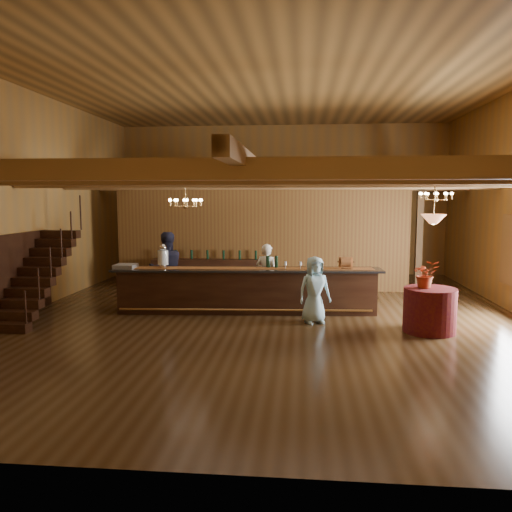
# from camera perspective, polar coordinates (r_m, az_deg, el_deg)

# --- Properties ---
(floor) EXTENTS (14.00, 14.00, 0.00)m
(floor) POSITION_cam_1_polar(r_m,az_deg,el_deg) (12.15, 1.47, -6.83)
(floor) COLOR #432E1B
(floor) RESTS_ON ground
(ceiling) EXTENTS (14.00, 14.00, 0.00)m
(ceiling) POSITION_cam_1_polar(r_m,az_deg,el_deg) (12.11, 1.55, 19.38)
(ceiling) COLOR #A37334
(ceiling) RESTS_ON wall_back
(wall_back) EXTENTS (12.00, 0.10, 5.50)m
(wall_back) POSITION_cam_1_polar(r_m,az_deg,el_deg) (18.80, 2.96, 6.41)
(wall_back) COLOR olive
(wall_back) RESTS_ON floor
(wall_front) EXTENTS (12.00, 0.10, 5.50)m
(wall_front) POSITION_cam_1_polar(r_m,az_deg,el_deg) (4.85, -4.10, 5.58)
(wall_front) COLOR olive
(wall_front) RESTS_ON floor
(wall_left) EXTENTS (0.10, 14.00, 5.50)m
(wall_left) POSITION_cam_1_polar(r_m,az_deg,el_deg) (13.61, -24.73, 5.70)
(wall_left) COLOR olive
(wall_left) RESTS_ON floor
(beam_grid) EXTENTS (11.90, 13.90, 0.39)m
(beam_grid) POSITION_cam_1_polar(r_m,az_deg,el_deg) (12.33, 1.68, 8.55)
(beam_grid) COLOR olive
(beam_grid) RESTS_ON wall_left
(support_posts) EXTENTS (9.20, 10.20, 3.20)m
(support_posts) POSITION_cam_1_polar(r_m,az_deg,el_deg) (11.38, 1.32, 0.43)
(support_posts) COLOR olive
(support_posts) RESTS_ON floor
(partition_wall) EXTENTS (9.00, 0.18, 3.10)m
(partition_wall) POSITION_cam_1_polar(r_m,az_deg,el_deg) (15.40, 0.52, 1.89)
(partition_wall) COLOR brown
(partition_wall) RESTS_ON floor
(window_right_back) EXTENTS (0.12, 1.05, 1.75)m
(window_right_back) POSITION_cam_1_polar(r_m,az_deg,el_deg) (13.85, 27.19, 0.60)
(window_right_back) COLOR white
(window_right_back) RESTS_ON wall_right
(staircase) EXTENTS (1.00, 2.80, 2.00)m
(staircase) POSITION_cam_1_polar(r_m,az_deg,el_deg) (12.83, -23.87, -2.14)
(staircase) COLOR #331C0F
(staircase) RESTS_ON floor
(backroom_boxes) EXTENTS (4.10, 0.60, 1.10)m
(backroom_boxes) POSITION_cam_1_polar(r_m,az_deg,el_deg) (17.48, 1.75, -0.91)
(backroom_boxes) COLOR #331C0F
(backroom_boxes) RESTS_ON floor
(tasting_bar) EXTENTS (6.66, 1.27, 1.12)m
(tasting_bar) POSITION_cam_1_polar(r_m,az_deg,el_deg) (12.38, -1.05, -3.92)
(tasting_bar) COLOR #331C0F
(tasting_bar) RESTS_ON floor
(beverage_dispenser) EXTENTS (0.26, 0.26, 0.60)m
(beverage_dispenser) POSITION_cam_1_polar(r_m,az_deg,el_deg) (12.58, -10.59, -0.04)
(beverage_dispenser) COLOR silver
(beverage_dispenser) RESTS_ON tasting_bar
(glass_rack_tray) EXTENTS (0.50, 0.50, 0.10)m
(glass_rack_tray) POSITION_cam_1_polar(r_m,az_deg,el_deg) (12.73, -14.68, -1.14)
(glass_rack_tray) COLOR gray
(glass_rack_tray) RESTS_ON tasting_bar
(raffle_drum) EXTENTS (0.34, 0.24, 0.30)m
(raffle_drum) POSITION_cam_1_polar(r_m,az_deg,el_deg) (12.34, 10.22, -0.68)
(raffle_drum) COLOR #98572D
(raffle_drum) RESTS_ON tasting_bar
(bar_bottle_0) EXTENTS (0.07, 0.07, 0.30)m
(bar_bottle_0) POSITION_cam_1_polar(r_m,az_deg,el_deg) (12.38, 1.32, -0.67)
(bar_bottle_0) COLOR black
(bar_bottle_0) RESTS_ON tasting_bar
(bar_bottle_1) EXTENTS (0.07, 0.07, 0.30)m
(bar_bottle_1) POSITION_cam_1_polar(r_m,az_deg,el_deg) (12.38, 1.44, -0.67)
(bar_bottle_1) COLOR black
(bar_bottle_1) RESTS_ON tasting_bar
(bar_bottle_2) EXTENTS (0.07, 0.07, 0.30)m
(bar_bottle_2) POSITION_cam_1_polar(r_m,az_deg,el_deg) (12.38, 2.33, -0.68)
(bar_bottle_2) COLOR black
(bar_bottle_2) RESTS_ON tasting_bar
(bar_bottle_3) EXTENTS (0.07, 0.07, 0.30)m
(bar_bottle_3) POSITION_cam_1_polar(r_m,az_deg,el_deg) (12.38, 2.35, -0.68)
(bar_bottle_3) COLOR black
(bar_bottle_3) RESTS_ON tasting_bar
(backbar_shelf) EXTENTS (3.43, 0.88, 0.95)m
(backbar_shelf) POSITION_cam_1_polar(r_m,az_deg,el_deg) (15.50, -5.54, -2.11)
(backbar_shelf) COLOR #331C0F
(backbar_shelf) RESTS_ON floor
(round_table) EXTENTS (1.09, 1.09, 0.94)m
(round_table) POSITION_cam_1_polar(r_m,az_deg,el_deg) (11.24, 19.24, -5.86)
(round_table) COLOR #3F0615
(round_table) RESTS_ON floor
(chandelier_left) EXTENTS (0.80, 0.80, 0.63)m
(chandelier_left) POSITION_cam_1_polar(r_m,az_deg,el_deg) (12.04, -8.06, 6.09)
(chandelier_left) COLOR tan
(chandelier_left) RESTS_ON beam_grid
(chandelier_right) EXTENTS (0.80, 0.80, 0.47)m
(chandelier_right) POSITION_cam_1_polar(r_m,az_deg,el_deg) (13.15, 19.89, 6.48)
(chandelier_right) COLOR tan
(chandelier_right) RESTS_ON beam_grid
(pendant_lamp) EXTENTS (0.52, 0.52, 0.90)m
(pendant_lamp) POSITION_cam_1_polar(r_m,az_deg,el_deg) (10.99, 19.62, 4.02)
(pendant_lamp) COLOR tan
(pendant_lamp) RESTS_ON beam_grid
(bartender) EXTENTS (0.69, 0.55, 1.65)m
(bartender) POSITION_cam_1_polar(r_m,az_deg,el_deg) (13.05, 1.22, -2.20)
(bartender) COLOR white
(bartender) RESTS_ON floor
(staff_second) EXTENTS (1.19, 1.12, 1.95)m
(staff_second) POSITION_cam_1_polar(r_m,az_deg,el_deg) (13.36, -10.21, -1.45)
(staff_second) COLOR #212137
(staff_second) RESTS_ON floor
(guest) EXTENTS (0.87, 0.71, 1.52)m
(guest) POSITION_cam_1_polar(r_m,az_deg,el_deg) (11.40, 6.70, -3.86)
(guest) COLOR #A4D4E2
(guest) RESTS_ON floor
(floor_plant) EXTENTS (0.91, 0.80, 1.41)m
(floor_plant) POSITION_cam_1_polar(r_m,az_deg,el_deg) (15.85, 11.99, -1.19)
(floor_plant) COLOR #245421
(floor_plant) RESTS_ON floor
(table_flowers) EXTENTS (0.56, 0.49, 0.59)m
(table_flowers) POSITION_cam_1_polar(r_m,az_deg,el_deg) (11.09, 18.81, -1.97)
(table_flowers) COLOR #A53718
(table_flowers) RESTS_ON round_table
(table_vase) EXTENTS (0.19, 0.19, 0.32)m
(table_vase) POSITION_cam_1_polar(r_m,az_deg,el_deg) (11.19, 18.91, -2.61)
(table_vase) COLOR tan
(table_vase) RESTS_ON round_table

